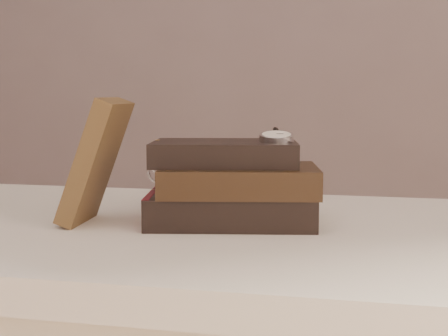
# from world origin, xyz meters

# --- Properties ---
(table) EXTENTS (1.00, 0.60, 0.75)m
(table) POSITION_xyz_m (0.00, 0.35, 0.66)
(table) COLOR silver
(table) RESTS_ON ground
(book_stack) EXTENTS (0.25, 0.19, 0.11)m
(book_stack) POSITION_xyz_m (0.10, 0.36, 0.80)
(book_stack) COLOR black
(book_stack) RESTS_ON table
(journal) EXTENTS (0.09, 0.11, 0.17)m
(journal) POSITION_xyz_m (-0.08, 0.32, 0.84)
(journal) COLOR #3C2A17
(journal) RESTS_ON table
(pocket_watch) EXTENTS (0.05, 0.15, 0.02)m
(pocket_watch) POSITION_xyz_m (0.16, 0.37, 0.87)
(pocket_watch) COLOR silver
(pocket_watch) RESTS_ON book_stack
(eyeglasses) EXTENTS (0.11, 0.12, 0.04)m
(eyeglasses) POSITION_xyz_m (0.00, 0.42, 0.81)
(eyeglasses) COLOR silver
(eyeglasses) RESTS_ON book_stack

